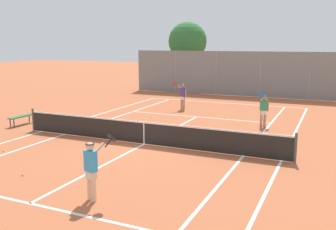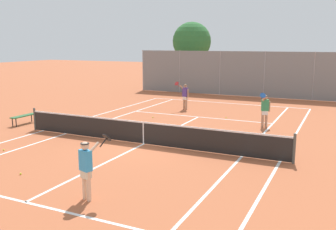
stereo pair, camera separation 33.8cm
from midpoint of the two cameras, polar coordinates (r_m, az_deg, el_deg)
name	(u,v)px [view 2 (the right image)]	position (r m, az deg, el deg)	size (l,w,h in m)	color
ground_plane	(144,144)	(15.58, -3.12, -4.44)	(120.00, 120.00, 0.00)	#B25B38
court_line_markings	(144,144)	(15.58, -3.12, -4.43)	(11.10, 23.90, 0.01)	white
tennis_net	(143,132)	(15.45, -3.14, -2.62)	(12.00, 0.10, 1.07)	#474C47
player_near_side	(86,167)	(10.12, -11.41, -7.71)	(0.82, 0.70, 1.77)	beige
player_far_left	(185,95)	(23.47, 3.02, 3.08)	(0.82, 0.70, 1.77)	tan
player_far_right	(265,109)	(19.14, 15.04, 0.93)	(0.44, 0.89, 1.77)	tan
loose_tennis_ball_0	(153,117)	(20.91, -1.86, -0.36)	(0.07, 0.07, 0.07)	#D1DB33
loose_tennis_ball_1	(4,150)	(15.88, -23.18, -4.91)	(0.07, 0.07, 0.07)	#D1DB33
loose_tennis_ball_2	(93,119)	(20.74, -10.88, -0.65)	(0.07, 0.07, 0.07)	#D1DB33
loose_tennis_ball_3	(21,174)	(12.85, -20.84, -8.38)	(0.07, 0.07, 0.07)	#D1DB33
loose_tennis_ball_4	(226,118)	(21.10, 9.31, -0.40)	(0.07, 0.07, 0.07)	#D1DB33
courtside_bench	(24,116)	(20.57, -20.68, -0.19)	(0.36, 1.50, 0.47)	#2D6638
back_fence	(242,74)	(29.93, 11.46, 6.17)	(17.66, 0.08, 3.52)	gray
tree_behind_left	(192,43)	(34.66, 4.03, 10.91)	(3.48, 3.48, 6.01)	brown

